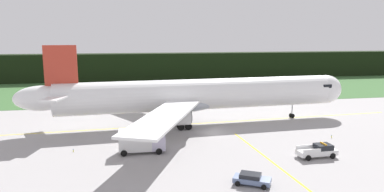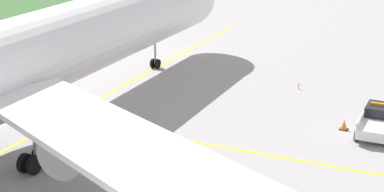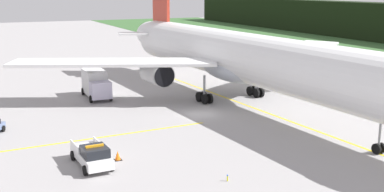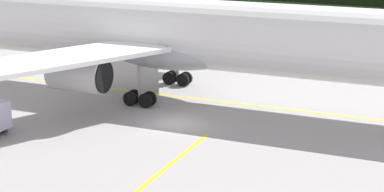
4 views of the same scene
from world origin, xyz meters
name	(u,v)px [view 4 (image 4 of 4)]	position (x,y,z in m)	size (l,w,h in m)	color
ground	(174,123)	(0.00, 0.00, 0.00)	(320.00, 320.00, 0.00)	#9A9696
grass_verge	(341,25)	(0.00, 49.99, 0.02)	(320.00, 49.11, 0.04)	#376030
taxiway_centerline_main	(198,99)	(-1.33, 6.75, 0.00)	(81.74, 0.30, 0.01)	yellow
airliner	(191,35)	(-1.89, 6.72, 5.43)	(61.82, 50.18, 14.83)	white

